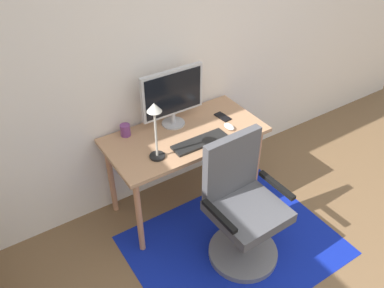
{
  "coord_description": "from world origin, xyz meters",
  "views": [
    {
      "loc": [
        -1.43,
        -0.24,
        2.42
      ],
      "look_at": [
        -0.25,
        1.58,
        0.81
      ],
      "focal_mm": 36.97,
      "sensor_mm": 36.0,
      "label": 1
    }
  ],
  "objects_px": {
    "office_chair": "(242,212)",
    "desk": "(185,143)",
    "cell_phone": "(223,117)",
    "desk_lamp": "(155,121)",
    "monitor": "(172,95)",
    "computer_mouse": "(229,127)",
    "keyboard": "(200,142)",
    "coffee_cup": "(125,130)"
  },
  "relations": [
    {
      "from": "monitor",
      "to": "cell_phone",
      "type": "distance_m",
      "value": 0.47
    },
    {
      "from": "computer_mouse",
      "to": "desk_lamp",
      "type": "distance_m",
      "value": 0.69
    },
    {
      "from": "desk",
      "to": "computer_mouse",
      "type": "distance_m",
      "value": 0.36
    },
    {
      "from": "monitor",
      "to": "cell_phone",
      "type": "bearing_deg",
      "value": -19.55
    },
    {
      "from": "desk_lamp",
      "to": "office_chair",
      "type": "distance_m",
      "value": 0.88
    },
    {
      "from": "monitor",
      "to": "coffee_cup",
      "type": "distance_m",
      "value": 0.44
    },
    {
      "from": "coffee_cup",
      "to": "desk",
      "type": "bearing_deg",
      "value": -30.51
    },
    {
      "from": "computer_mouse",
      "to": "cell_phone",
      "type": "distance_m",
      "value": 0.16
    },
    {
      "from": "keyboard",
      "to": "cell_phone",
      "type": "height_order",
      "value": "keyboard"
    },
    {
      "from": "desk",
      "to": "computer_mouse",
      "type": "bearing_deg",
      "value": -21.23
    },
    {
      "from": "desk_lamp",
      "to": "coffee_cup",
      "type": "bearing_deg",
      "value": 101.18
    },
    {
      "from": "coffee_cup",
      "to": "cell_phone",
      "type": "bearing_deg",
      "value": -14.65
    },
    {
      "from": "monitor",
      "to": "computer_mouse",
      "type": "xyz_separation_m",
      "value": [
        0.32,
        -0.29,
        -0.24
      ]
    },
    {
      "from": "coffee_cup",
      "to": "keyboard",
      "type": "bearing_deg",
      "value": -43.05
    },
    {
      "from": "cell_phone",
      "to": "office_chair",
      "type": "bearing_deg",
      "value": -121.04
    },
    {
      "from": "coffee_cup",
      "to": "desk_lamp",
      "type": "relative_size",
      "value": 0.21
    },
    {
      "from": "desk_lamp",
      "to": "office_chair",
      "type": "height_order",
      "value": "desk_lamp"
    },
    {
      "from": "desk",
      "to": "monitor",
      "type": "bearing_deg",
      "value": 91.69
    },
    {
      "from": "desk_lamp",
      "to": "office_chair",
      "type": "relative_size",
      "value": 0.45
    },
    {
      "from": "monitor",
      "to": "desk_lamp",
      "type": "distance_m",
      "value": 0.43
    },
    {
      "from": "keyboard",
      "to": "office_chair",
      "type": "distance_m",
      "value": 0.58
    },
    {
      "from": "computer_mouse",
      "to": "coffee_cup",
      "type": "distance_m",
      "value": 0.78
    },
    {
      "from": "computer_mouse",
      "to": "desk_lamp",
      "type": "relative_size",
      "value": 0.24
    },
    {
      "from": "desk",
      "to": "cell_phone",
      "type": "relative_size",
      "value": 8.59
    },
    {
      "from": "desk_lamp",
      "to": "office_chair",
      "type": "bearing_deg",
      "value": -54.4
    },
    {
      "from": "keyboard",
      "to": "desk_lamp",
      "type": "distance_m",
      "value": 0.45
    },
    {
      "from": "cell_phone",
      "to": "computer_mouse",
      "type": "bearing_deg",
      "value": -115.19
    },
    {
      "from": "desk",
      "to": "cell_phone",
      "type": "xyz_separation_m",
      "value": [
        0.37,
        0.03,
        0.09
      ]
    },
    {
      "from": "computer_mouse",
      "to": "office_chair",
      "type": "relative_size",
      "value": 0.11
    },
    {
      "from": "desk",
      "to": "keyboard",
      "type": "xyz_separation_m",
      "value": [
        0.03,
        -0.16,
        0.09
      ]
    },
    {
      "from": "monitor",
      "to": "desk_lamp",
      "type": "xyz_separation_m",
      "value": [
        -0.31,
        -0.29,
        0.04
      ]
    },
    {
      "from": "desk",
      "to": "coffee_cup",
      "type": "relative_size",
      "value": 13.21
    },
    {
      "from": "keyboard",
      "to": "computer_mouse",
      "type": "height_order",
      "value": "computer_mouse"
    },
    {
      "from": "cell_phone",
      "to": "desk_lamp",
      "type": "relative_size",
      "value": 0.32
    },
    {
      "from": "keyboard",
      "to": "office_chair",
      "type": "bearing_deg",
      "value": -86.85
    },
    {
      "from": "coffee_cup",
      "to": "desk_lamp",
      "type": "xyz_separation_m",
      "value": [
        0.07,
        -0.36,
        0.25
      ]
    },
    {
      "from": "desk",
      "to": "computer_mouse",
      "type": "relative_size",
      "value": 11.56
    },
    {
      "from": "office_chair",
      "to": "desk",
      "type": "bearing_deg",
      "value": 93.4
    },
    {
      "from": "desk",
      "to": "office_chair",
      "type": "distance_m",
      "value": 0.69
    },
    {
      "from": "coffee_cup",
      "to": "cell_phone",
      "type": "xyz_separation_m",
      "value": [
        0.75,
        -0.2,
        -0.04
      ]
    },
    {
      "from": "desk",
      "to": "cell_phone",
      "type": "height_order",
      "value": "cell_phone"
    },
    {
      "from": "office_chair",
      "to": "keyboard",
      "type": "bearing_deg",
      "value": 91.57
    }
  ]
}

